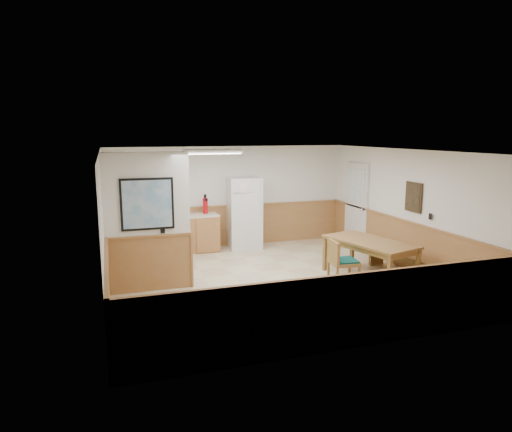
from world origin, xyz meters
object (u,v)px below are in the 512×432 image
object	(u,v)px
dining_table	(370,245)
refrigerator	(244,213)
soap_bottle	(140,213)
dining_chair	(339,259)
dining_bench	(404,258)
fire_extinguisher	(205,205)

from	to	relation	value
dining_table	refrigerator	bearing A→B (deg)	103.21
refrigerator	soap_bottle	distance (m)	2.50
refrigerator	dining_table	distance (m)	3.47
refrigerator	dining_chair	bearing A→B (deg)	-70.85
dining_bench	soap_bottle	size ratio (longest dim) A/B	7.91
refrigerator	dining_bench	size ratio (longest dim) A/B	0.99
dining_bench	soap_bottle	distance (m)	5.87
dining_chair	soap_bottle	distance (m)	4.72
dining_table	dining_bench	distance (m)	0.83
refrigerator	dining_table	xyz separation A→B (m)	(1.66, -3.04, -0.22)
refrigerator	fire_extinguisher	world-z (taller)	refrigerator
fire_extinguisher	dining_bench	bearing A→B (deg)	-28.28
refrigerator	dining_table	world-z (taller)	refrigerator
dining_table	soap_bottle	world-z (taller)	soap_bottle
dining_bench	dining_chair	bearing A→B (deg)	174.86
soap_bottle	dining_chair	bearing A→B (deg)	-43.67
refrigerator	soap_bottle	world-z (taller)	refrigerator
fire_extinguisher	soap_bottle	world-z (taller)	fire_extinguisher
dining_bench	dining_chair	distance (m)	1.53
dining_bench	fire_extinguisher	bearing A→B (deg)	127.53
refrigerator	soap_bottle	xyz separation A→B (m)	(-2.50, 0.01, 0.13)
dining_chair	fire_extinguisher	bearing A→B (deg)	124.45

